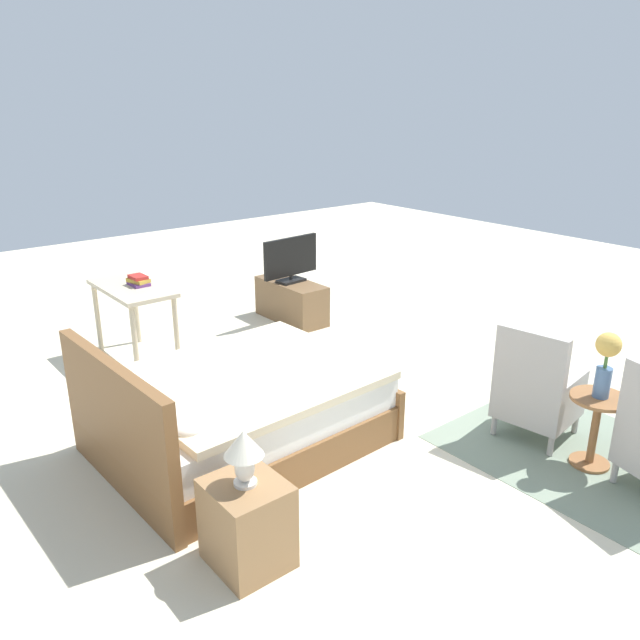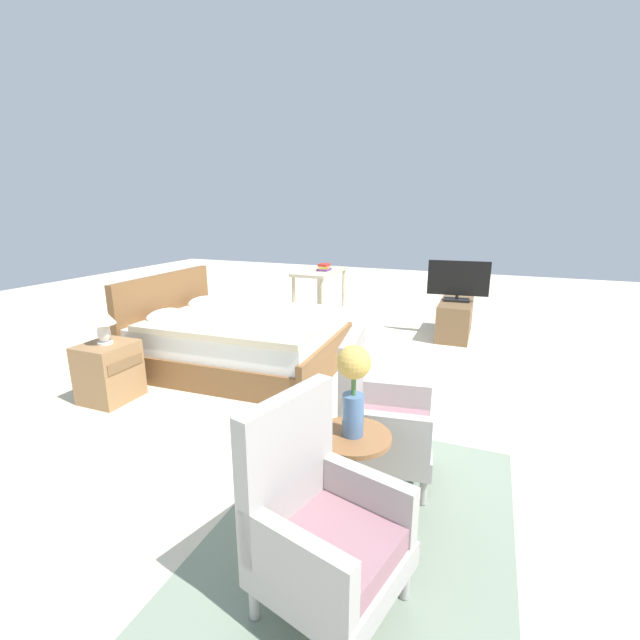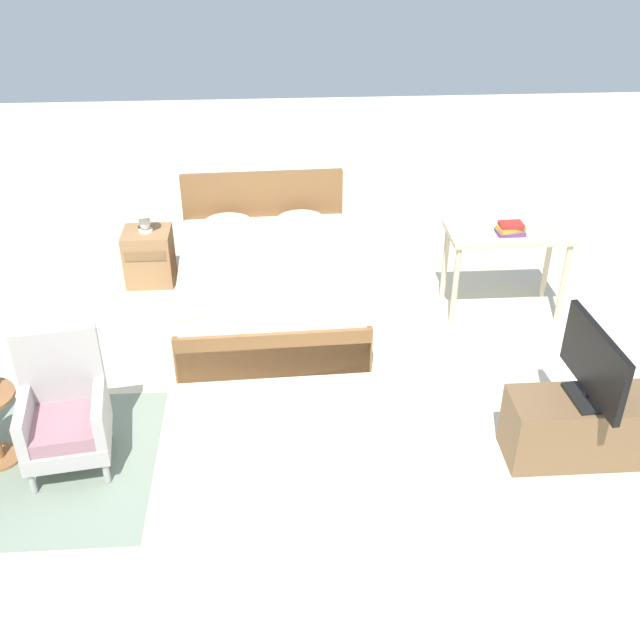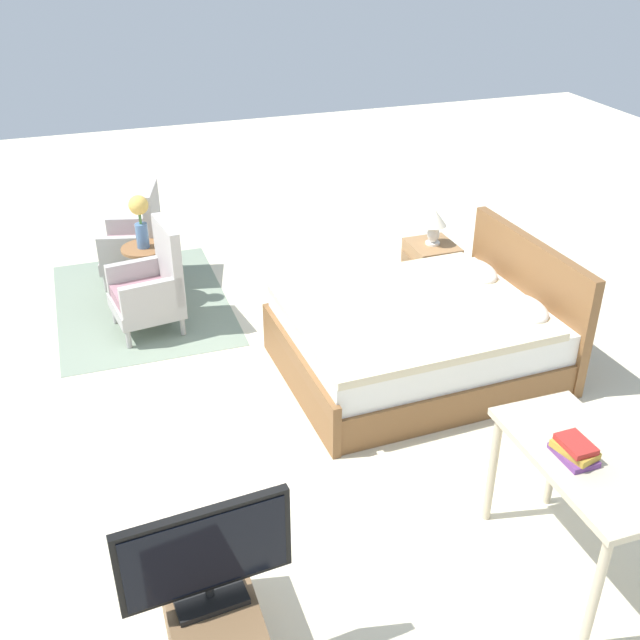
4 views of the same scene
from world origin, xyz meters
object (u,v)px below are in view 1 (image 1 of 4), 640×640
(tv_flatscreen, at_px, (291,259))
(book_stack, at_px, (138,281))
(vanity_desk, at_px, (133,298))
(bed, at_px, (235,411))
(armchair_by_window_right, at_px, (536,392))
(nightstand, at_px, (247,523))
(side_table, at_px, (596,422))
(tv_stand, at_px, (291,301))
(flower_vase, at_px, (606,358))
(table_lamp, at_px, (244,450))

(tv_flatscreen, xyz_separation_m, book_stack, (-0.01, 1.87, 0.08))
(vanity_desk, relative_size, book_stack, 4.31)
(bed, bearing_deg, armchair_by_window_right, -125.57)
(nightstand, xyz_separation_m, tv_flatscreen, (3.19, -2.67, 0.49))
(armchair_by_window_right, xyz_separation_m, book_stack, (3.39, 1.68, 0.44))
(side_table, distance_m, tv_stand, 3.90)
(side_table, bearing_deg, vanity_desk, 24.00)
(flower_vase, height_order, nightstand, flower_vase)
(bed, relative_size, flower_vase, 4.28)
(nightstand, relative_size, book_stack, 2.15)
(flower_vase, height_order, book_stack, flower_vase)
(tv_flatscreen, bearing_deg, armchair_by_window_right, 176.89)
(book_stack, bearing_deg, side_table, -156.79)
(flower_vase, xyz_separation_m, tv_stand, (3.89, -0.20, -0.60))
(nightstand, bearing_deg, bed, -28.92)
(armchair_by_window_right, relative_size, side_table, 1.69)
(vanity_desk, bearing_deg, armchair_by_window_right, -152.74)
(table_lamp, bearing_deg, tv_flatscreen, -40.01)
(tv_stand, bearing_deg, book_stack, 90.35)
(bed, bearing_deg, flower_vase, -134.72)
(tv_stand, relative_size, vanity_desk, 0.92)
(table_lamp, bearing_deg, vanity_desk, -13.06)
(tv_stand, height_order, book_stack, book_stack)
(book_stack, bearing_deg, flower_vase, -156.79)
(bed, distance_m, vanity_desk, 2.10)
(side_table, height_order, book_stack, book_stack)
(armchair_by_window_right, distance_m, tv_flatscreen, 3.42)
(flower_vase, bearing_deg, bed, 45.28)
(bed, distance_m, table_lamp, 1.36)
(bed, bearing_deg, side_table, -134.72)
(bed, height_order, tv_stand, bed)
(vanity_desk, bearing_deg, tv_flatscreen, -89.98)
(bed, xyz_separation_m, table_lamp, (-1.12, 0.62, 0.44))
(side_table, relative_size, vanity_desk, 0.52)
(armchair_by_window_right, distance_m, tv_stand, 3.40)
(table_lamp, bearing_deg, nightstand, -90.00)
(bed, xyz_separation_m, flower_vase, (-1.83, -1.85, 0.54))
(bed, xyz_separation_m, nightstand, (-1.12, 0.62, -0.04))
(tv_stand, bearing_deg, table_lamp, 139.97)
(side_table, distance_m, tv_flatscreen, 3.92)
(armchair_by_window_right, xyz_separation_m, nightstand, (0.21, 2.49, -0.12))
(side_table, xyz_separation_m, tv_stand, (3.89, -0.20, -0.11))
(armchair_by_window_right, xyz_separation_m, side_table, (-0.50, 0.02, -0.04))
(tv_flatscreen, bearing_deg, nightstand, 140.00)
(armchair_by_window_right, relative_size, tv_flatscreen, 1.19)
(vanity_desk, distance_m, book_stack, 0.18)
(side_table, height_order, flower_vase, flower_vase)
(table_lamp, bearing_deg, bed, -28.95)
(flower_vase, bearing_deg, nightstand, 74.00)
(flower_vase, bearing_deg, tv_stand, -2.97)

